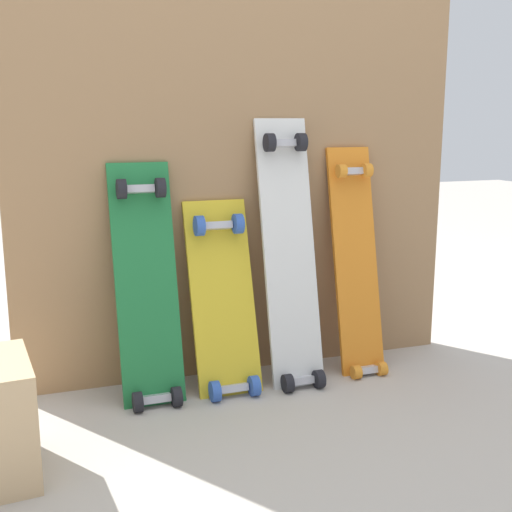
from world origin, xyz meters
TOP-DOWN VIEW (x-y plane):
  - ground_plane at (0.00, 0.00)m, footprint 12.00×12.00m
  - plywood_wall_panel at (0.00, 0.07)m, footprint 1.59×0.04m
  - skateboard_green at (-0.37, -0.07)m, footprint 0.20×0.27m
  - skateboard_yellow at (-0.12, -0.07)m, footprint 0.22×0.27m
  - skateboard_white at (0.12, -0.07)m, footprint 0.18×0.28m
  - skateboard_orange at (0.39, -0.06)m, footprint 0.16×0.25m

SIDE VIEW (x-z plane):
  - ground_plane at x=0.00m, z-range 0.00..0.00m
  - skateboard_yellow at x=-0.12m, z-range -0.06..0.63m
  - skateboard_green at x=-0.37m, z-range -0.07..0.76m
  - skateboard_orange at x=0.39m, z-range -0.07..0.80m
  - skateboard_white at x=0.12m, z-range -0.07..0.90m
  - plywood_wall_panel at x=0.00m, z-range 0.00..1.63m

